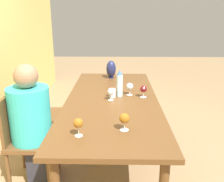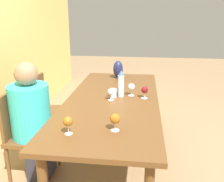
{
  "view_description": "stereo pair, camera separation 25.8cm",
  "coord_description": "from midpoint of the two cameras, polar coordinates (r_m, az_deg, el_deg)",
  "views": [
    {
      "loc": [
        -2.5,
        -0.05,
        1.65
      ],
      "look_at": [
        -0.04,
        0.0,
        0.87
      ],
      "focal_mm": 40.0,
      "sensor_mm": 36.0,
      "label": 1
    },
    {
      "loc": [
        -2.48,
        -0.31,
        1.65
      ],
      "look_at": [
        -0.04,
        0.0,
        0.87
      ],
      "focal_mm": 40.0,
      "sensor_mm": 36.0,
      "label": 2
    }
  ],
  "objects": [
    {
      "name": "wine_glass_1",
      "position": [
        1.93,
        -0.97,
        -6.43
      ],
      "size": [
        0.08,
        0.08,
        0.14
      ],
      "color": "silver",
      "rests_on": "dining_table"
    },
    {
      "name": "person_near",
      "position": [
        2.56,
        -20.53,
        -6.79
      ],
      "size": [
        0.39,
        0.39,
        1.21
      ],
      "color": "#2D2D38",
      "rests_on": "ground_plane"
    },
    {
      "name": "wine_glass_2",
      "position": [
        2.68,
        4.5,
        0.35
      ],
      "size": [
        0.07,
        0.07,
        0.13
      ],
      "color": "silver",
      "rests_on": "dining_table"
    },
    {
      "name": "chair_near",
      "position": [
        2.65,
        -21.94,
        -9.61
      ],
      "size": [
        0.44,
        0.44,
        0.91
      ],
      "color": "brown",
      "rests_on": "ground_plane"
    },
    {
      "name": "dining_table",
      "position": [
        2.67,
        -2.75,
        -3.36
      ],
      "size": [
        2.27,
        0.96,
        0.77
      ],
      "color": "brown",
      "rests_on": "ground_plane"
    },
    {
      "name": "wine_glass_4",
      "position": [
        2.74,
        1.39,
        0.94
      ],
      "size": [
        0.08,
        0.08,
        0.14
      ],
      "color": "silver",
      "rests_on": "dining_table"
    },
    {
      "name": "ground_plane",
      "position": [
        2.99,
        -2.55,
        -15.84
      ],
      "size": [
        14.0,
        14.0,
        0.0
      ],
      "primitive_type": "plane",
      "color": "#937551"
    },
    {
      "name": "chair_far",
      "position": [
        3.2,
        -17.63,
        -4.46
      ],
      "size": [
        0.44,
        0.44,
        0.91
      ],
      "color": "brown",
      "rests_on": "ground_plane"
    },
    {
      "name": "wine_glass_0",
      "position": [
        1.88,
        -11.68,
        -7.38
      ],
      "size": [
        0.07,
        0.07,
        0.14
      ],
      "color": "silver",
      "rests_on": "dining_table"
    },
    {
      "name": "water_bottle",
      "position": [
        2.69,
        -0.98,
        1.65
      ],
      "size": [
        0.07,
        0.07,
        0.29
      ],
      "color": "silver",
      "rests_on": "dining_table"
    },
    {
      "name": "vase",
      "position": [
        3.46,
        -2.36,
        5.01
      ],
      "size": [
        0.13,
        0.13,
        0.24
      ],
      "color": "#1E234C",
      "rests_on": "dining_table"
    },
    {
      "name": "wine_glass_3",
      "position": [
        2.58,
        -3.16,
        -0.35
      ],
      "size": [
        0.07,
        0.07,
        0.12
      ],
      "color": "silver",
      "rests_on": "dining_table"
    },
    {
      "name": "water_tumbler",
      "position": [
        2.68,
        -2.76,
        -0.53
      ],
      "size": [
        0.08,
        0.08,
        0.09
      ],
      "color": "silver",
      "rests_on": "dining_table"
    }
  ]
}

